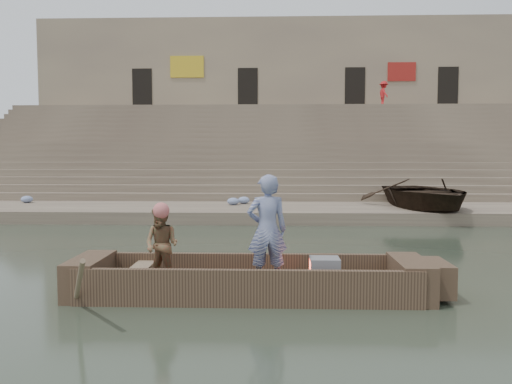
# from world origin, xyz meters

# --- Properties ---
(ground) EXTENTS (120.00, 120.00, 0.00)m
(ground) POSITION_xyz_m (0.00, 0.00, 0.00)
(ground) COLOR #263024
(ground) RESTS_ON ground
(lower_landing) EXTENTS (32.00, 4.00, 0.40)m
(lower_landing) POSITION_xyz_m (0.00, 8.00, 0.20)
(lower_landing) COLOR gray
(lower_landing) RESTS_ON ground
(mid_landing) EXTENTS (32.00, 3.00, 2.80)m
(mid_landing) POSITION_xyz_m (0.00, 15.50, 1.40)
(mid_landing) COLOR gray
(mid_landing) RESTS_ON ground
(upper_landing) EXTENTS (32.00, 3.00, 5.20)m
(upper_landing) POSITION_xyz_m (0.00, 22.50, 2.60)
(upper_landing) COLOR gray
(upper_landing) RESTS_ON ground
(ghat_steps) EXTENTS (32.00, 11.00, 5.20)m
(ghat_steps) POSITION_xyz_m (0.00, 17.19, 1.80)
(ghat_steps) COLOR gray
(ghat_steps) RESTS_ON ground
(building_wall) EXTENTS (32.00, 5.07, 11.20)m
(building_wall) POSITION_xyz_m (0.00, 26.50, 5.60)
(building_wall) COLOR #9A8868
(building_wall) RESTS_ON ground
(main_rowboat) EXTENTS (5.00, 1.30, 0.22)m
(main_rowboat) POSITION_xyz_m (-0.67, -2.11, 0.11)
(main_rowboat) COLOR brown
(main_rowboat) RESTS_ON ground
(rowboat_trim) EXTENTS (6.04, 2.63, 1.88)m
(rowboat_trim) POSITION_xyz_m (-0.46, -2.12, 0.31)
(rowboat_trim) COLOR brown
(rowboat_trim) RESTS_ON ground
(standing_man) EXTENTS (0.69, 0.52, 1.72)m
(standing_man) POSITION_xyz_m (-0.37, -2.25, 1.08)
(standing_man) COLOR navy
(standing_man) RESTS_ON main_rowboat
(rowing_man) EXTENTS (0.71, 0.64, 1.21)m
(rowing_man) POSITION_xyz_m (-2.03, -2.19, 0.82)
(rowing_man) COLOR #26723E
(rowing_man) RESTS_ON main_rowboat
(television) EXTENTS (0.46, 0.42, 0.40)m
(television) POSITION_xyz_m (0.52, -2.11, 0.42)
(television) COLOR slate
(television) RESTS_ON main_rowboat
(beached_rowboat) EXTENTS (4.12, 5.34, 1.02)m
(beached_rowboat) POSITION_xyz_m (4.92, 7.72, 0.91)
(beached_rowboat) COLOR #2D2116
(beached_rowboat) RESTS_ON lower_landing
(pedestrian) EXTENTS (0.72, 1.08, 1.56)m
(pedestrian) POSITION_xyz_m (6.49, 22.17, 5.98)
(pedestrian) COLOR red
(pedestrian) RESTS_ON upper_landing
(cloth_bundles) EXTENTS (8.76, 1.00, 0.26)m
(cloth_bundles) POSITION_xyz_m (-4.29, 8.91, 0.53)
(cloth_bundles) COLOR #3F5999
(cloth_bundles) RESTS_ON lower_landing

